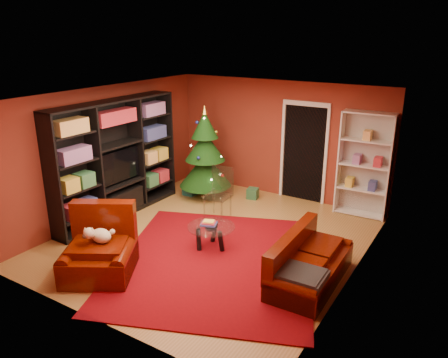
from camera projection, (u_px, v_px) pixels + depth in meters
The scene contains 17 objects.
floor at pixel (212, 241), 7.95m from camera, with size 5.00×5.50×0.05m, color olive.
ceiling at pixel (211, 94), 7.09m from camera, with size 5.00×5.50×0.05m, color silver.
wall_back at pixel (280, 139), 9.75m from camera, with size 5.00×0.05×2.60m, color maroon.
wall_left at pixel (107, 151), 8.77m from camera, with size 0.05×5.50×2.60m, color maroon.
wall_right at pixel (359, 200), 6.26m from camera, with size 0.05×5.50×2.60m, color maroon.
doorway at pixel (304, 154), 9.50m from camera, with size 1.06×0.60×2.16m, color black, non-canonical shape.
rug at pixel (215, 261), 7.18m from camera, with size 3.14×3.66×0.02m, color #6F050B.
media_unit at pixel (116, 159), 8.68m from camera, with size 0.47×3.06×2.35m, color black, non-canonical shape.
christmas_tree at pixel (205, 153), 9.71m from camera, with size 1.17×1.17×2.09m, color black, non-canonical shape.
gift_box_teal at pixel (190, 189), 10.07m from camera, with size 0.28×0.28×0.28m, color #1B6D75.
gift_box_green at pixel (253, 193), 9.84m from camera, with size 0.24×0.24×0.24m, color #255734.
white_bookshelf at pixel (364, 165), 8.69m from camera, with size 1.01×0.36×2.18m, color white, non-canonical shape.
armchair at pixel (98, 250), 6.67m from camera, with size 1.11×1.11×0.86m, color #410C02, non-canonical shape.
dog at pixel (101, 236), 6.65m from camera, with size 0.40×0.30×0.28m, color beige, non-canonical shape.
sofa at pixel (311, 259), 6.50m from camera, with size 1.76×0.79×0.76m, color #410C02, non-canonical shape.
coffee_table at pixel (211, 237), 7.56m from camera, with size 0.82×0.82×0.51m, color gray, non-canonical shape.
acrylic_chair at pixel (217, 196), 8.72m from camera, with size 0.48×0.52×0.93m, color #66605B, non-canonical shape.
Camera 1 is at (3.94, -5.97, 3.62)m, focal length 35.00 mm.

